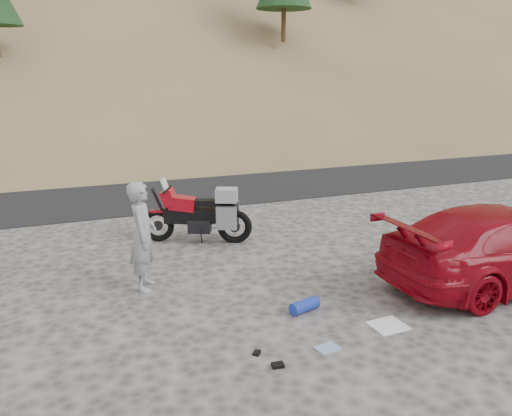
{
  "coord_description": "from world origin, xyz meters",
  "views": [
    {
      "loc": [
        -2.16,
        -7.39,
        3.65
      ],
      "look_at": [
        1.4,
        1.68,
        1.0
      ],
      "focal_mm": 35.0,
      "sensor_mm": 36.0,
      "label": 1
    }
  ],
  "objects": [
    {
      "name": "man",
      "position": [
        -1.01,
        0.84,
        0.0
      ],
      "size": [
        0.63,
        0.79,
        1.91
      ],
      "primitive_type": "imported",
      "rotation": [
        0.0,
        0.0,
        1.29
      ],
      "color": "gray",
      "rests_on": "ground"
    },
    {
      "name": "gear_blue_mat",
      "position": [
        1.18,
        -0.99,
        0.1
      ],
      "size": [
        0.54,
        0.33,
        0.2
      ],
      "primitive_type": "cylinder",
      "rotation": [
        0.0,
        1.57,
        0.28
      ],
      "color": "#192F99",
      "rests_on": "ground"
    },
    {
      "name": "ground",
      "position": [
        0.0,
        0.0,
        0.0
      ],
      "size": [
        140.0,
        140.0,
        0.0
      ],
      "primitive_type": "plane",
      "color": "#3C3A37",
      "rests_on": "ground"
    },
    {
      "name": "gear_white_cloth",
      "position": [
        2.13,
        -1.87,
        0.01
      ],
      "size": [
        0.53,
        0.48,
        0.02
      ],
      "primitive_type": "cube",
      "rotation": [
        0.0,
        0.0,
        0.04
      ],
      "color": "white",
      "rests_on": "ground"
    },
    {
      "name": "red_car",
      "position": [
        5.04,
        -1.23,
        0.0
      ],
      "size": [
        4.78,
        2.01,
        1.38
      ],
      "primitive_type": "imported",
      "rotation": [
        0.0,
        0.0,
        1.59
      ],
      "color": "maroon",
      "rests_on": "ground"
    },
    {
      "name": "gear_bottle",
      "position": [
        3.45,
        -1.04,
        0.1
      ],
      "size": [
        0.07,
        0.07,
        0.2
      ],
      "primitive_type": "cylinder",
      "rotation": [
        0.0,
        0.0,
        -0.02
      ],
      "color": "#192F99",
      "rests_on": "ground"
    },
    {
      "name": "gear_funnel",
      "position": [
        3.14,
        -1.31,
        0.09
      ],
      "size": [
        0.15,
        0.15,
        0.19
      ],
      "primitive_type": "cone",
      "rotation": [
        0.0,
        0.0,
        0.01
      ],
      "color": "red",
      "rests_on": "ground"
    },
    {
      "name": "gear_glove_b",
      "position": [
        0.02,
        -1.87,
        0.02
      ],
      "size": [
        0.14,
        0.15,
        0.04
      ],
      "primitive_type": "cube",
      "rotation": [
        0.0,
        0.0,
        0.87
      ],
      "color": "black",
      "rests_on": "ground"
    },
    {
      "name": "motorcycle",
      "position": [
        0.57,
        2.86,
        0.63
      ],
      "size": [
        2.31,
        1.28,
        1.47
      ],
      "rotation": [
        0.0,
        0.0,
        -0.42
      ],
      "color": "black",
      "rests_on": "ground"
    },
    {
      "name": "gear_blue_cloth",
      "position": [
        0.98,
        -2.09,
        0.01
      ],
      "size": [
        0.35,
        0.28,
        0.01
      ],
      "primitive_type": "cube",
      "rotation": [
        0.0,
        0.0,
        0.18
      ],
      "color": "#7B9BBF",
      "rests_on": "ground"
    },
    {
      "name": "gear_glove_a",
      "position": [
        0.16,
        -2.24,
        0.02
      ],
      "size": [
        0.17,
        0.13,
        0.05
      ],
      "primitive_type": "cube",
      "rotation": [
        0.0,
        0.0,
        -0.11
      ],
      "color": "black",
      "rests_on": "ground"
    },
    {
      "name": "road",
      "position": [
        0.0,
        9.0,
        0.0
      ],
      "size": [
        120.0,
        7.0,
        0.05
      ],
      "primitive_type": "cube",
      "color": "black",
      "rests_on": "ground"
    }
  ]
}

